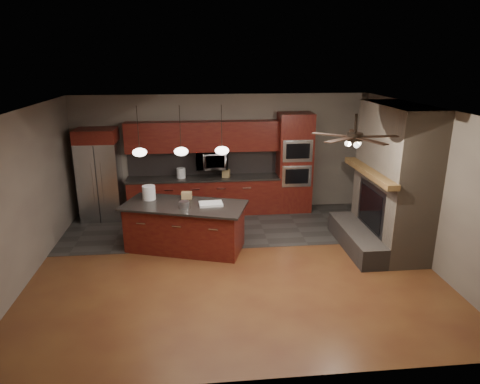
{
  "coord_description": "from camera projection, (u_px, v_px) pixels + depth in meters",
  "views": [
    {
      "loc": [
        -0.61,
        -7.07,
        3.62
      ],
      "look_at": [
        0.18,
        0.6,
        1.17
      ],
      "focal_mm": 32.0,
      "sensor_mm": 36.0,
      "label": 1
    }
  ],
  "objects": [
    {
      "name": "kitchen_island",
      "position": [
        185.0,
        226.0,
        8.32
      ],
      "size": [
        2.54,
        1.72,
        0.92
      ],
      "rotation": [
        0.0,
        0.0,
        -0.31
      ],
      "color": "#612012",
      "rests_on": "ground"
    },
    {
      "name": "white_bucket",
      "position": [
        149.0,
        193.0,
        8.44
      ],
      "size": [
        0.3,
        0.3,
        0.28
      ],
      "primitive_type": "cylinder",
      "rotation": [
        0.0,
        0.0,
        -0.21
      ],
      "color": "white",
      "rests_on": "kitchen_island"
    },
    {
      "name": "slate_tile_patch",
      "position": [
        227.0,
        226.0,
        9.57
      ],
      "size": [
        7.0,
        2.4,
        0.01
      ],
      "primitive_type": "cube",
      "color": "#32302D",
      "rests_on": "ground"
    },
    {
      "name": "pendant_left",
      "position": [
        140.0,
        152.0,
        7.77
      ],
      "size": [
        0.26,
        0.26,
        0.92
      ],
      "color": "black",
      "rests_on": "ceiling"
    },
    {
      "name": "refrigerator",
      "position": [
        100.0,
        175.0,
        9.75
      ],
      "size": [
        0.9,
        0.75,
        2.1
      ],
      "color": "silver",
      "rests_on": "ground"
    },
    {
      "name": "back_cabinetry",
      "position": [
        203.0,
        177.0,
        10.15
      ],
      "size": [
        3.59,
        0.64,
        2.2
      ],
      "color": "#612012",
      "rests_on": "ground"
    },
    {
      "name": "pendant_center",
      "position": [
        181.0,
        151.0,
        7.84
      ],
      "size": [
        0.26,
        0.26,
        0.92
      ],
      "color": "black",
      "rests_on": "ceiling"
    },
    {
      "name": "cardboard_box",
      "position": [
        187.0,
        195.0,
        8.52
      ],
      "size": [
        0.21,
        0.16,
        0.13
      ],
      "primitive_type": "cube",
      "rotation": [
        0.0,
        0.0,
        -0.06
      ],
      "color": "#9A7D4F",
      "rests_on": "kitchen_island"
    },
    {
      "name": "oven_tower",
      "position": [
        294.0,
        163.0,
        10.22
      ],
      "size": [
        0.8,
        0.63,
        2.38
      ],
      "color": "#612012",
      "rests_on": "ground"
    },
    {
      "name": "counter_box",
      "position": [
        226.0,
        173.0,
        10.08
      ],
      "size": [
        0.2,
        0.18,
        0.19
      ],
      "primitive_type": "cube",
      "rotation": [
        0.0,
        0.0,
        -0.3
      ],
      "color": "#947B4C",
      "rests_on": "back_cabinetry"
    },
    {
      "name": "paint_can",
      "position": [
        184.0,
        205.0,
        7.98
      ],
      "size": [
        0.21,
        0.21,
        0.13
      ],
      "primitive_type": "cylinder",
      "rotation": [
        0.0,
        0.0,
        -0.1
      ],
      "color": "#ADADB2",
      "rests_on": "kitchen_island"
    },
    {
      "name": "fireplace_column",
      "position": [
        390.0,
        184.0,
        8.14
      ],
      "size": [
        1.3,
        2.1,
        2.8
      ],
      "color": "#766654",
      "rests_on": "ground"
    },
    {
      "name": "ceiling",
      "position": [
        233.0,
        109.0,
        7.01
      ],
      "size": [
        7.0,
        6.0,
        0.02
      ],
      "primitive_type": "cube",
      "color": "white",
      "rests_on": "back_wall"
    },
    {
      "name": "back_wall",
      "position": [
        223.0,
        153.0,
        10.28
      ],
      "size": [
        7.0,
        0.02,
        2.8
      ],
      "primitive_type": "cube",
      "color": "slate",
      "rests_on": "ground"
    },
    {
      "name": "microwave",
      "position": [
        212.0,
        160.0,
        10.05
      ],
      "size": [
        0.73,
        0.41,
        0.5
      ],
      "primitive_type": "imported",
      "color": "silver",
      "rests_on": "back_cabinetry"
    },
    {
      "name": "counter_bucket",
      "position": [
        181.0,
        173.0,
        10.02
      ],
      "size": [
        0.24,
        0.24,
        0.23
      ],
      "primitive_type": "cylinder",
      "rotation": [
        0.0,
        0.0,
        -0.17
      ],
      "color": "white",
      "rests_on": "back_cabinetry"
    },
    {
      "name": "pendant_right",
      "position": [
        222.0,
        150.0,
        7.92
      ],
      "size": [
        0.26,
        0.26,
        0.92
      ],
      "color": "black",
      "rests_on": "ceiling"
    },
    {
      "name": "ground",
      "position": [
        234.0,
        263.0,
        7.86
      ],
      "size": [
        7.0,
        7.0,
        0.0
      ],
      "primitive_type": "plane",
      "color": "brown",
      "rests_on": "ground"
    },
    {
      "name": "paint_tray",
      "position": [
        211.0,
        204.0,
        8.15
      ],
      "size": [
        0.46,
        0.34,
        0.04
      ],
      "primitive_type": "cube",
      "rotation": [
        0.0,
        0.0,
        0.07
      ],
      "color": "white",
      "rests_on": "kitchen_island"
    },
    {
      "name": "left_wall",
      "position": [
        24.0,
        197.0,
        7.1
      ],
      "size": [
        0.02,
        6.0,
        2.8
      ],
      "primitive_type": "cube",
      "color": "slate",
      "rests_on": "ground"
    },
    {
      "name": "ceiling_fan",
      "position": [
        355.0,
        136.0,
        6.53
      ],
      "size": [
        1.27,
        1.33,
        0.41
      ],
      "color": "black",
      "rests_on": "ceiling"
    },
    {
      "name": "right_wall",
      "position": [
        425.0,
        184.0,
        7.78
      ],
      "size": [
        0.02,
        6.0,
        2.8
      ],
      "primitive_type": "cube",
      "color": "slate",
      "rests_on": "ground"
    }
  ]
}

